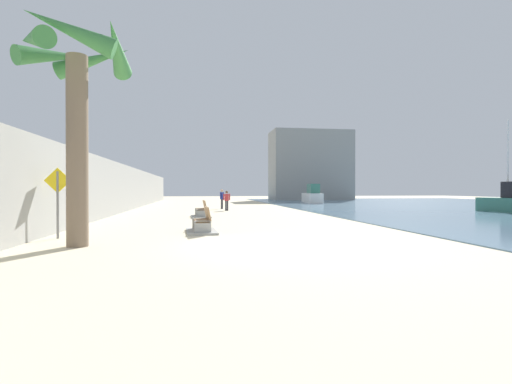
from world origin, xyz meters
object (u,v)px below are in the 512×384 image
object	(u,v)px
person_walking	(227,199)
boat_far_right	(312,196)
bench_far	(201,213)
person_standing	(222,198)
palm_tree	(75,83)
pedestrian_sign	(58,194)
bench_near	(202,226)

from	to	relation	value
person_walking	boat_far_right	size ratio (longest dim) A/B	0.22
bench_far	person_standing	distance (m)	9.22
palm_tree	pedestrian_sign	world-z (taller)	palm_tree
palm_tree	bench_near	world-z (taller)	palm_tree
bench_far	palm_tree	bearing A→B (deg)	-108.24
person_standing	boat_far_right	distance (m)	15.90
person_walking	boat_far_right	world-z (taller)	boat_far_right
person_walking	pedestrian_sign	bearing A→B (deg)	-113.56
person_standing	boat_far_right	xyz separation A→B (m)	(11.21, 11.28, -0.09)
bench_near	person_standing	bearing A→B (deg)	83.80
person_walking	boat_far_right	distance (m)	17.76
palm_tree	bench_far	xyz separation A→B (m)	(3.67, 11.13, -4.41)
boat_far_right	person_walking	bearing A→B (deg)	-128.32
bench_far	boat_far_right	xyz separation A→B (m)	(13.00, 20.29, 0.62)
bench_far	person_standing	world-z (taller)	person_standing
bench_near	person_walking	size ratio (longest dim) A/B	1.43
palm_tree	person_walking	xyz separation A→B (m)	(5.65, 17.49, -3.78)
bench_far	person_standing	size ratio (longest dim) A/B	1.32
bench_far	person_walking	bearing A→B (deg)	72.66
bench_far	person_walking	distance (m)	6.69
palm_tree	bench_near	distance (m)	6.45
palm_tree	pedestrian_sign	xyz separation A→B (m)	(-1.13, 1.93, -3.18)
bench_near	bench_far	bearing A→B (deg)	89.54
person_standing	boat_far_right	size ratio (longest dim) A/B	0.24
bench_near	pedestrian_sign	size ratio (longest dim) A/B	0.92
person_walking	person_standing	bearing A→B (deg)	94.10
bench_far	boat_far_right	bearing A→B (deg)	57.36
bench_far	person_walking	world-z (taller)	person_walking
bench_near	boat_far_right	bearing A→B (deg)	65.29
bench_far	person_walking	xyz separation A→B (m)	(1.98, 6.36, 0.63)
bench_far	pedestrian_sign	bearing A→B (deg)	-117.54
bench_near	boat_far_right	world-z (taller)	boat_far_right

